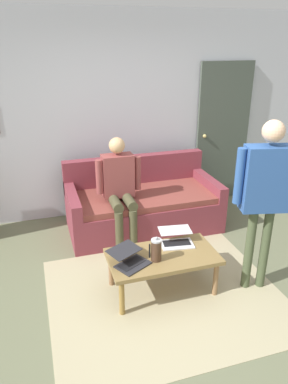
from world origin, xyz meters
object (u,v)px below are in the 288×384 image
interior_door (222,134)px  laptop_left (130,260)px  couch (142,205)px  laptop_center (176,239)px  coffee_table (163,259)px  french_press (156,250)px  person_seated (120,184)px  person_standing (266,187)px

interior_door → laptop_left: 2.86m
couch → laptop_center: size_ratio=5.27×
coffee_table → french_press: size_ratio=4.24×
french_press → person_seated: 1.21m
laptop_center → couch: bearing=-90.0°
couch → person_standing: 1.89m
laptop_center → person_seated: size_ratio=0.29×
laptop_left → french_press: bearing=176.2°
interior_door → laptop_center: (1.43, 1.76, -0.57)m
coffee_table → person_standing: person_standing is taller
interior_door → laptop_center: 2.34m
french_press → person_standing: (-1.00, 0.15, 0.57)m
laptop_left → person_standing: 1.41m
laptop_left → person_seated: (-0.20, -1.18, 0.28)m
interior_door → couch: size_ratio=1.06×
laptop_left → couch: bearing=-111.4°
french_press → couch: bearing=-101.9°
laptop_center → person_seated: 1.06m
interior_door → person_standing: bearing=71.2°
french_press → laptop_center: bearing=-141.8°
french_press → person_seated: bearing=-87.4°
interior_door → couch: interior_door is taller
couch → person_standing: bearing=114.0°
laptop_left → person_standing: person_standing is taller
coffee_table → laptop_center: size_ratio=2.88×
couch → french_press: bearing=78.1°
person_standing → coffee_table: bearing=-13.2°
interior_door → person_standing: size_ratio=1.20×
person_standing → french_press: bearing=-8.4°
person_standing → person_seated: 1.74m
person_standing → couch: bearing=-66.0°
interior_door → french_press: interior_door is taller
french_press → laptop_left: bearing=-3.8°
couch → interior_door: bearing=-157.9°
interior_door → couch: (1.43, 0.58, -0.72)m
interior_door → laptop_center: bearing=51.0°
coffee_table → person_seated: size_ratio=0.83×
laptop_left → laptop_center: 0.59m
laptop_center → french_press: french_press is taller
couch → laptop_center: (0.00, 1.19, 0.15)m
interior_door → french_press: 2.69m
interior_door → coffee_table: (1.63, 1.93, -0.66)m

